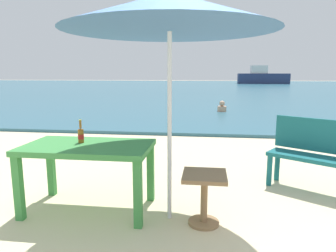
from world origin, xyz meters
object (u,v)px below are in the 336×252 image
object	(u,v)px
picnic_table_green	(88,154)
patio_umbrella	(170,12)
side_table_wood	(204,191)
bench_teal_center	(318,151)
swimmer_person	(222,107)
boat_sailboat	(262,77)
beer_bottle_amber	(81,135)

from	to	relation	value
picnic_table_green	patio_umbrella	world-z (taller)	patio_umbrella
side_table_wood	bench_teal_center	world-z (taller)	bench_teal_center
patio_umbrella	bench_teal_center	bearing A→B (deg)	29.21
picnic_table_green	swimmer_person	size ratio (longest dim) A/B	3.41
swimmer_person	boat_sailboat	xyz separation A→B (m)	(6.71, 31.14, 0.71)
beer_bottle_amber	bench_teal_center	xyz separation A→B (m)	(2.86, 0.84, -0.31)
picnic_table_green	beer_bottle_amber	xyz separation A→B (m)	(-0.11, 0.08, 0.20)
patio_umbrella	swimmer_person	world-z (taller)	patio_umbrella
swimmer_person	beer_bottle_amber	bearing A→B (deg)	-102.94
picnic_table_green	bench_teal_center	size ratio (longest dim) A/B	1.17
side_table_wood	bench_teal_center	xyz separation A→B (m)	(1.46, 1.10, 0.19)
beer_bottle_amber	bench_teal_center	distance (m)	3.00
patio_umbrella	swimmer_person	distance (m)	8.99
beer_bottle_amber	side_table_wood	size ratio (longest dim) A/B	0.49
side_table_wood	boat_sailboat	size ratio (longest dim) A/B	0.08
bench_teal_center	swimmer_person	world-z (taller)	bench_teal_center
side_table_wood	boat_sailboat	world-z (taller)	boat_sailboat
picnic_table_green	boat_sailboat	world-z (taller)	boat_sailboat
boat_sailboat	swimmer_person	bearing A→B (deg)	-102.17
beer_bottle_amber	swimmer_person	xyz separation A→B (m)	(1.97, 8.56, -0.61)
swimmer_person	bench_teal_center	bearing A→B (deg)	-83.41
side_table_wood	bench_teal_center	size ratio (longest dim) A/B	0.45
beer_bottle_amber	patio_umbrella	world-z (taller)	patio_umbrella
patio_umbrella	boat_sailboat	world-z (taller)	boat_sailboat
side_table_wood	swimmer_person	size ratio (longest dim) A/B	1.32
beer_bottle_amber	patio_umbrella	bearing A→B (deg)	-9.86
patio_umbrella	picnic_table_green	bearing A→B (deg)	173.86
swimmer_person	boat_sailboat	distance (m)	31.86
swimmer_person	boat_sailboat	size ratio (longest dim) A/B	0.06
bench_teal_center	swimmer_person	xyz separation A→B (m)	(-0.89, 7.72, -0.30)
bench_teal_center	beer_bottle_amber	bearing A→B (deg)	-163.64
picnic_table_green	side_table_wood	xyz separation A→B (m)	(1.29, -0.18, -0.30)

